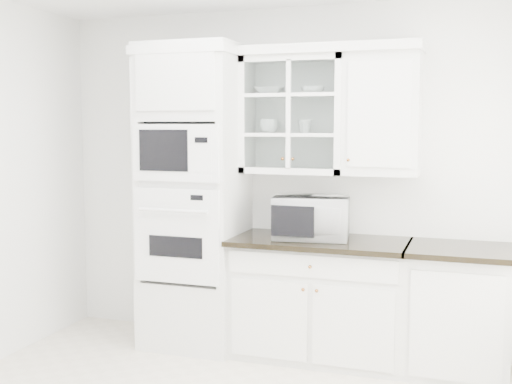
% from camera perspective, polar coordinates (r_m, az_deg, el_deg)
% --- Properties ---
extents(room_shell, '(4.00, 3.50, 2.70)m').
position_cam_1_polar(room_shell, '(3.91, -1.58, 6.06)').
color(room_shell, white).
rests_on(room_shell, ground).
extents(oven_column, '(0.76, 0.68, 2.40)m').
position_cam_1_polar(oven_column, '(5.14, -5.53, -0.47)').
color(oven_column, silver).
rests_on(oven_column, ground).
extents(base_cabinet_run, '(1.32, 0.67, 0.92)m').
position_cam_1_polar(base_cabinet_run, '(4.98, 5.71, -9.33)').
color(base_cabinet_run, silver).
rests_on(base_cabinet_run, ground).
extents(extra_base_cabinet, '(0.72, 0.67, 0.92)m').
position_cam_1_polar(extra_base_cabinet, '(4.86, 17.45, -9.96)').
color(extra_base_cabinet, silver).
rests_on(extra_base_cabinet, ground).
extents(upper_cabinet_glass, '(0.80, 0.33, 0.90)m').
position_cam_1_polar(upper_cabinet_glass, '(5.00, 3.43, 6.84)').
color(upper_cabinet_glass, silver).
rests_on(upper_cabinet_glass, room_shell).
extents(upper_cabinet_solid, '(0.55, 0.33, 0.90)m').
position_cam_1_polar(upper_cabinet_solid, '(4.86, 11.18, 6.76)').
color(upper_cabinet_solid, silver).
rests_on(upper_cabinet_solid, room_shell).
extents(crown_molding, '(2.14, 0.38, 0.07)m').
position_cam_1_polar(crown_molding, '(5.03, 2.21, 12.37)').
color(crown_molding, white).
rests_on(crown_molding, room_shell).
extents(countertop_microwave, '(0.62, 0.54, 0.32)m').
position_cam_1_polar(countertop_microwave, '(4.87, 4.95, -2.22)').
color(countertop_microwave, white).
rests_on(countertop_microwave, base_cabinet_run).
extents(bowl_a, '(0.30, 0.30, 0.06)m').
position_cam_1_polar(bowl_a, '(5.07, 1.12, 8.98)').
color(bowl_a, white).
rests_on(bowl_a, upper_cabinet_glass).
extents(bowl_b, '(0.20, 0.20, 0.06)m').
position_cam_1_polar(bowl_b, '(4.95, 5.07, 9.01)').
color(bowl_b, white).
rests_on(bowl_b, upper_cabinet_glass).
extents(cup_a, '(0.15, 0.15, 0.11)m').
position_cam_1_polar(cup_a, '(5.04, 1.18, 5.87)').
color(cup_a, white).
rests_on(cup_a, upper_cabinet_glass).
extents(cup_b, '(0.11, 0.11, 0.10)m').
position_cam_1_polar(cup_b, '(4.96, 4.36, 5.82)').
color(cup_b, white).
rests_on(cup_b, upper_cabinet_glass).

